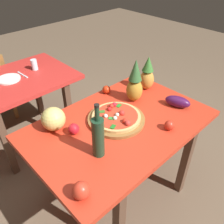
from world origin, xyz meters
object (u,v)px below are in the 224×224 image
at_px(pineapple_left, 147,75).
at_px(tomato_by_bottle, 138,78).
at_px(pizza, 117,116).
at_px(knife_utensil, 22,75).
at_px(eggplant, 178,102).
at_px(melon, 53,119).
at_px(dinner_plate, 9,79).
at_px(pizza_board, 117,119).
at_px(wine_bottle, 98,137).
at_px(tomato_at_corner, 74,129).
at_px(display_table, 120,132).
at_px(background_table, 18,89).
at_px(bell_pepper, 81,191).
at_px(tomato_near_board, 106,90).
at_px(pineapple_right, 135,83).
at_px(drinking_glass_water, 34,65).
at_px(tomato_beside_pepper, 169,125).

distance_m(pineapple_left, tomato_by_bottle, 0.18).
height_order(pizza, tomato_by_bottle, pizza).
bearing_deg(knife_utensil, eggplant, -68.54).
distance_m(melon, dinner_plate, 0.93).
relative_size(pizza_board, wine_bottle, 1.13).
height_order(pizza, wine_bottle, wine_bottle).
distance_m(melon, tomato_at_corner, 0.16).
bearing_deg(knife_utensil, tomato_by_bottle, -53.62).
distance_m(display_table, eggplant, 0.53).
distance_m(background_table, bell_pepper, 1.51).
relative_size(tomato_by_bottle, knife_utensil, 0.39).
bearing_deg(melon, knife_utensil, 77.03).
relative_size(display_table, tomato_at_corner, 17.07).
distance_m(pizza, tomato_near_board, 0.40).
relative_size(pizza, dinner_plate, 1.64).
xyz_separation_m(tomato_by_bottle, dinner_plate, (-0.88, 0.87, -0.03)).
bearing_deg(background_table, tomato_by_bottle, -45.31).
bearing_deg(pizza_board, pineapple_right, 18.22).
relative_size(bell_pepper, dinner_plate, 0.48).
bearing_deg(display_table, knife_utensil, 97.88).
distance_m(drinking_glass_water, dinner_plate, 0.30).
height_order(tomato_by_bottle, knife_utensil, tomato_by_bottle).
xyz_separation_m(melon, tomato_beside_pepper, (0.58, -0.57, -0.05)).
relative_size(display_table, pineapple_right, 3.70).
bearing_deg(display_table, melon, 143.95).
xyz_separation_m(background_table, tomato_beside_pepper, (0.46, -1.46, 0.15)).
xyz_separation_m(eggplant, drinking_glass_water, (-0.50, 1.39, 0.01)).
height_order(pizza, melon, melon).
distance_m(pizza_board, pineapple_right, 0.35).
relative_size(pizza, tomato_near_board, 5.11).
xyz_separation_m(bell_pepper, tomato_at_corner, (0.27, 0.43, -0.01)).
xyz_separation_m(pineapple_right, tomato_beside_pepper, (-0.10, -0.43, -0.13)).
bearing_deg(pizza_board, display_table, -95.62).
relative_size(wine_bottle, eggplant, 1.88).
bearing_deg(background_table, pizza, -76.93).
distance_m(tomato_near_board, drinking_glass_water, 0.88).
distance_m(background_table, tomato_near_board, 0.94).
bearing_deg(wine_bottle, pineapple_left, 20.63).
bearing_deg(knife_utensil, dinner_plate, 176.01).
bearing_deg(background_table, tomato_near_board, -59.57).
height_order(tomato_near_board, dinner_plate, tomato_near_board).
bearing_deg(melon, pizza_board, -31.80).
bearing_deg(wine_bottle, pizza, 27.21).
xyz_separation_m(tomato_beside_pepper, knife_utensil, (-0.37, 1.49, -0.03)).
relative_size(background_table, drinking_glass_water, 10.11).
height_order(bell_pepper, knife_utensil, bell_pepper).
relative_size(tomato_near_board, dinner_plate, 0.32).
height_order(melon, tomato_beside_pepper, melon).
distance_m(drinking_glass_water, knife_utensil, 0.16).
xyz_separation_m(wine_bottle, pineapple_right, (0.62, 0.26, 0.02)).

